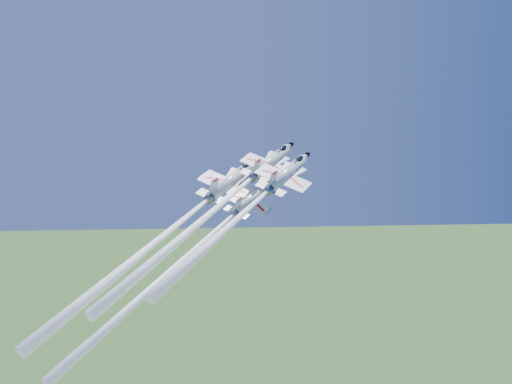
{
  "coord_description": "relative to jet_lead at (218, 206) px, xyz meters",
  "views": [
    {
      "loc": [
        -6.5,
        -105.96,
        98.89
      ],
      "look_at": [
        0.0,
        0.0,
        79.98
      ],
      "focal_mm": 40.0,
      "sensor_mm": 36.0,
      "label": 1
    }
  ],
  "objects": [
    {
      "name": "jet_slot",
      "position": [
        -4.54,
        -8.1,
        -5.94
      ],
      "size": [
        22.46,
        36.79,
        38.49
      ],
      "rotation": [
        0.35,
        0.31,
        -0.53
      ],
      "color": "white"
    },
    {
      "name": "jet_lead",
      "position": [
        0.0,
        0.0,
        0.0
      ],
      "size": [
        24.07,
        38.7,
        38.12
      ],
      "rotation": [
        0.35,
        0.31,
        -0.53
      ],
      "color": "white"
    },
    {
      "name": "jet_left",
      "position": [
        -7.85,
        -0.65,
        -3.61
      ],
      "size": [
        25.52,
        40.76,
        39.2
      ],
      "rotation": [
        0.35,
        0.31,
        -0.53
      ],
      "color": "white"
    },
    {
      "name": "jet_right",
      "position": [
        4.96,
        -4.79,
        0.56
      ],
      "size": [
        20.53,
        32.17,
        28.82
      ],
      "rotation": [
        0.35,
        0.31,
        -0.53
      ],
      "color": "white"
    }
  ]
}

